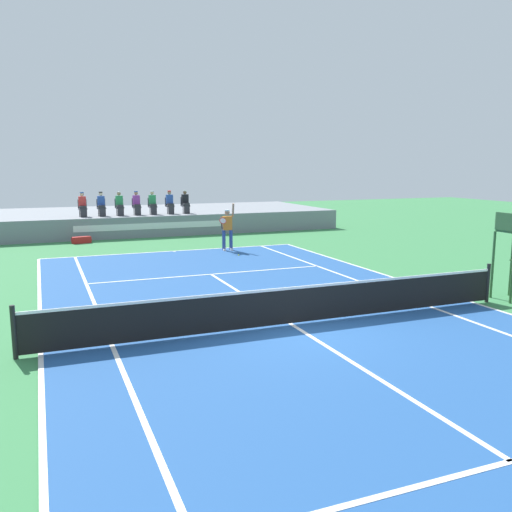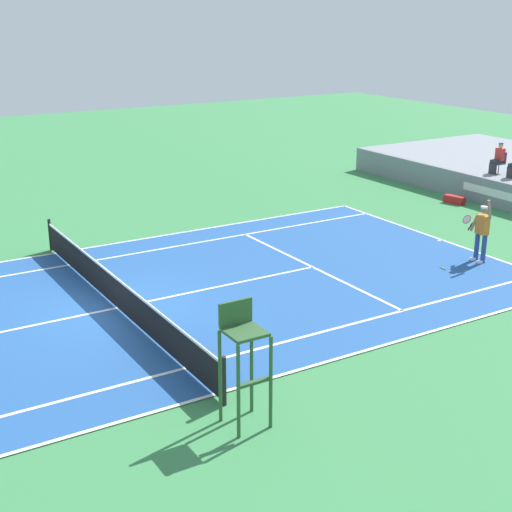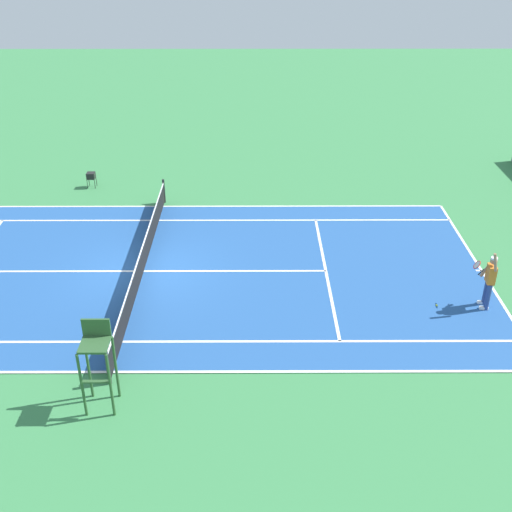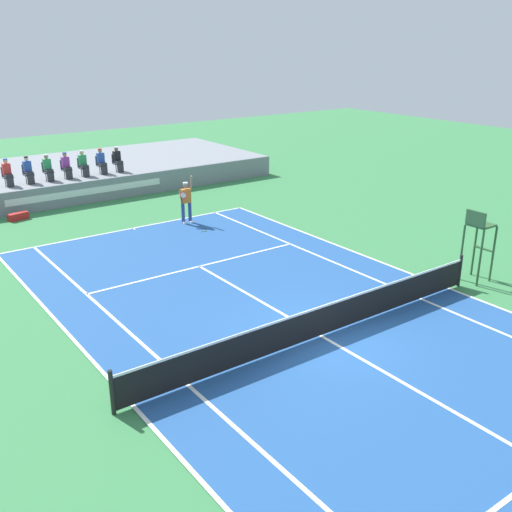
{
  "view_description": "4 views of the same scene",
  "coord_description": "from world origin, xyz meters",
  "px_view_note": "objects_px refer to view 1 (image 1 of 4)",
  "views": [
    {
      "loc": [
        -5.33,
        -11.03,
        3.71
      ],
      "look_at": [
        0.68,
        3.94,
        1.0
      ],
      "focal_mm": 37.87,
      "sensor_mm": 36.0,
      "label": 1
    },
    {
      "loc": [
        17.61,
        -6.33,
        7.58
      ],
      "look_at": [
        0.68,
        3.94,
        1.0
      ],
      "focal_mm": 52.0,
      "sensor_mm": 36.0,
      "label": 2
    },
    {
      "loc": [
        19.09,
        3.88,
        11.2
      ],
      "look_at": [
        0.68,
        3.94,
        1.0
      ],
      "focal_mm": 44.18,
      "sensor_mm": 36.0,
      "label": 3
    },
    {
      "loc": [
        -9.74,
        -10.43,
        7.56
      ],
      "look_at": [
        0.68,
        3.94,
        1.0
      ],
      "focal_mm": 41.38,
      "sensor_mm": 36.0,
      "label": 4
    }
  ],
  "objects_px": {
    "spectator_seated_2": "(120,204)",
    "spectator_seated_6": "(185,202)",
    "spectator_seated_0": "(83,205)",
    "equipment_bag": "(81,240)",
    "spectator_seated_4": "(153,203)",
    "spectator_seated_5": "(170,203)",
    "umpire_chair": "(512,245)",
    "tennis_player": "(227,228)",
    "spectator_seated_3": "(137,203)",
    "tennis_ball": "(239,255)",
    "spectator_seated_1": "(101,204)"
  },
  "relations": [
    {
      "from": "spectator_seated_6",
      "to": "tennis_player",
      "type": "distance_m",
      "value": 6.93
    },
    {
      "from": "umpire_chair",
      "to": "spectator_seated_0",
      "type": "bearing_deg",
      "value": 118.81
    },
    {
      "from": "spectator_seated_4",
      "to": "spectator_seated_5",
      "type": "relative_size",
      "value": 1.0
    },
    {
      "from": "spectator_seated_0",
      "to": "spectator_seated_5",
      "type": "distance_m",
      "value": 4.57
    },
    {
      "from": "spectator_seated_0",
      "to": "spectator_seated_5",
      "type": "xyz_separation_m",
      "value": [
        4.57,
        0.0,
        0.0
      ]
    },
    {
      "from": "spectator_seated_3",
      "to": "spectator_seated_4",
      "type": "bearing_deg",
      "value": 0.0
    },
    {
      "from": "spectator_seated_1",
      "to": "spectator_seated_2",
      "type": "bearing_deg",
      "value": 0.0
    },
    {
      "from": "spectator_seated_4",
      "to": "spectator_seated_6",
      "type": "bearing_deg",
      "value": 0.0
    },
    {
      "from": "spectator_seated_0",
      "to": "spectator_seated_1",
      "type": "relative_size",
      "value": 1.0
    },
    {
      "from": "spectator_seated_2",
      "to": "tennis_player",
      "type": "height_order",
      "value": "spectator_seated_2"
    },
    {
      "from": "spectator_seated_2",
      "to": "tennis_ball",
      "type": "height_order",
      "value": "spectator_seated_2"
    },
    {
      "from": "spectator_seated_6",
      "to": "tennis_ball",
      "type": "height_order",
      "value": "spectator_seated_6"
    },
    {
      "from": "spectator_seated_5",
      "to": "tennis_ball",
      "type": "relative_size",
      "value": 18.6
    },
    {
      "from": "spectator_seated_6",
      "to": "equipment_bag",
      "type": "bearing_deg",
      "value": -160.19
    },
    {
      "from": "spectator_seated_3",
      "to": "tennis_ball",
      "type": "xyz_separation_m",
      "value": [
        2.73,
        -8.4,
        -1.68
      ]
    },
    {
      "from": "spectator_seated_1",
      "to": "tennis_ball",
      "type": "bearing_deg",
      "value": -61.55
    },
    {
      "from": "spectator_seated_0",
      "to": "spectator_seated_6",
      "type": "bearing_deg",
      "value": 0.0
    },
    {
      "from": "spectator_seated_0",
      "to": "umpire_chair",
      "type": "height_order",
      "value": "umpire_chair"
    },
    {
      "from": "spectator_seated_0",
      "to": "equipment_bag",
      "type": "xyz_separation_m",
      "value": [
        -0.28,
        -2.06,
        -1.55
      ]
    },
    {
      "from": "spectator_seated_5",
      "to": "spectator_seated_1",
      "type": "bearing_deg",
      "value": 180.0
    },
    {
      "from": "spectator_seated_0",
      "to": "spectator_seated_4",
      "type": "bearing_deg",
      "value": 0.0
    },
    {
      "from": "equipment_bag",
      "to": "spectator_seated_0",
      "type": "bearing_deg",
      "value": 82.2
    },
    {
      "from": "tennis_ball",
      "to": "spectator_seated_0",
      "type": "bearing_deg",
      "value": 123.17
    },
    {
      "from": "tennis_player",
      "to": "spectator_seated_0",
      "type": "bearing_deg",
      "value": 128.67
    },
    {
      "from": "spectator_seated_5",
      "to": "tennis_player",
      "type": "bearing_deg",
      "value": -82.16
    },
    {
      "from": "spectator_seated_2",
      "to": "spectator_seated_6",
      "type": "distance_m",
      "value": 3.57
    },
    {
      "from": "spectator_seated_0",
      "to": "equipment_bag",
      "type": "height_order",
      "value": "spectator_seated_0"
    },
    {
      "from": "spectator_seated_0",
      "to": "tennis_ball",
      "type": "distance_m",
      "value": 10.18
    },
    {
      "from": "spectator_seated_0",
      "to": "spectator_seated_3",
      "type": "height_order",
      "value": "same"
    },
    {
      "from": "spectator_seated_3",
      "to": "equipment_bag",
      "type": "relative_size",
      "value": 1.33
    },
    {
      "from": "tennis_player",
      "to": "equipment_bag",
      "type": "relative_size",
      "value": 2.19
    },
    {
      "from": "equipment_bag",
      "to": "spectator_seated_2",
      "type": "bearing_deg",
      "value": 43.78
    },
    {
      "from": "spectator_seated_6",
      "to": "tennis_player",
      "type": "height_order",
      "value": "spectator_seated_6"
    },
    {
      "from": "spectator_seated_1",
      "to": "spectator_seated_3",
      "type": "bearing_deg",
      "value": 0.0
    },
    {
      "from": "spectator_seated_6",
      "to": "tennis_player",
      "type": "xyz_separation_m",
      "value": [
        0.08,
        -6.89,
        -0.71
      ]
    },
    {
      "from": "spectator_seated_4",
      "to": "tennis_player",
      "type": "xyz_separation_m",
      "value": [
        1.9,
        -6.89,
        -0.71
      ]
    },
    {
      "from": "tennis_player",
      "to": "spectator_seated_4",
      "type": "bearing_deg",
      "value": 105.37
    },
    {
      "from": "spectator_seated_3",
      "to": "spectator_seated_5",
      "type": "xyz_separation_m",
      "value": [
        1.8,
        0.0,
        0.0
      ]
    },
    {
      "from": "spectator_seated_1",
      "to": "spectator_seated_5",
      "type": "height_order",
      "value": "same"
    },
    {
      "from": "spectator_seated_1",
      "to": "spectator_seated_6",
      "type": "xyz_separation_m",
      "value": [
        4.5,
        0.0,
        0.0
      ]
    },
    {
      "from": "spectator_seated_1",
      "to": "equipment_bag",
      "type": "distance_m",
      "value": 2.85
    },
    {
      "from": "spectator_seated_5",
      "to": "tennis_ball",
      "type": "bearing_deg",
      "value": -83.72
    },
    {
      "from": "spectator_seated_2",
      "to": "spectator_seated_4",
      "type": "xyz_separation_m",
      "value": [
        1.75,
        0.0,
        0.0
      ]
    },
    {
      "from": "spectator_seated_1",
      "to": "spectator_seated_6",
      "type": "height_order",
      "value": "same"
    },
    {
      "from": "spectator_seated_1",
      "to": "spectator_seated_6",
      "type": "relative_size",
      "value": 1.0
    },
    {
      "from": "spectator_seated_0",
      "to": "spectator_seated_2",
      "type": "bearing_deg",
      "value": 0.0
    },
    {
      "from": "spectator_seated_3",
      "to": "umpire_chair",
      "type": "xyz_separation_m",
      "value": [
        7.21,
        -18.14,
        -0.15
      ]
    },
    {
      "from": "umpire_chair",
      "to": "equipment_bag",
      "type": "distance_m",
      "value": 19.12
    },
    {
      "from": "spectator_seated_3",
      "to": "equipment_bag",
      "type": "xyz_separation_m",
      "value": [
        -3.05,
        -2.06,
        -1.55
      ]
    },
    {
      "from": "spectator_seated_1",
      "to": "equipment_bag",
      "type": "height_order",
      "value": "spectator_seated_1"
    }
  ]
}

